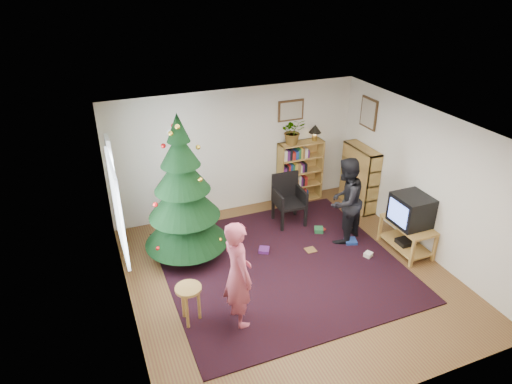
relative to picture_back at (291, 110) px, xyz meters
name	(u,v)px	position (x,y,z in m)	size (l,w,h in m)	color
floor	(290,276)	(-1.15, -2.48, -1.95)	(5.00, 5.00, 0.00)	brown
ceiling	(296,131)	(-1.15, -2.48, 0.55)	(5.00, 5.00, 0.00)	white
wall_back	(236,151)	(-1.15, 0.02, -0.70)	(5.00, 0.02, 2.50)	silver
wall_front	(397,317)	(-1.15, -4.97, -0.70)	(5.00, 0.02, 2.50)	silver
wall_left	(123,244)	(-3.65, -2.48, -0.70)	(0.02, 5.00, 2.50)	silver
wall_right	(425,182)	(1.35, -2.48, -0.70)	(0.02, 5.00, 2.50)	silver
rug	(282,265)	(-1.15, -2.17, -1.94)	(3.80, 3.60, 0.02)	black
window_pane	(117,207)	(-3.62, -1.88, -0.45)	(0.04, 1.20, 1.40)	silver
curtain	(114,186)	(-3.58, -1.18, -0.45)	(0.06, 0.35, 1.60)	white
picture_back	(291,110)	(0.00, 0.00, 0.00)	(0.55, 0.03, 0.42)	#4C3319
picture_right	(369,113)	(1.33, -0.73, 0.00)	(0.03, 0.50, 0.60)	#4C3319
christmas_tree	(184,201)	(-2.54, -1.27, -0.88)	(1.42, 1.42, 2.57)	#3F2816
bookshelf_back	(300,171)	(0.20, -0.14, -1.29)	(0.95, 0.30, 1.30)	olive
bookshelf_right	(360,177)	(1.19, -0.85, -1.29)	(0.30, 0.95, 1.30)	olive
tv_stand	(407,234)	(1.07, -2.57, -1.62)	(0.53, 0.95, 0.55)	olive
crt_tv	(411,210)	(1.07, -2.57, -1.14)	(0.56, 0.61, 0.53)	black
armchair	(287,197)	(-0.44, -0.86, -1.42)	(0.56, 0.56, 0.98)	black
stool	(189,295)	(-2.92, -2.89, -1.47)	(0.37, 0.37, 0.62)	olive
person_standing	(238,274)	(-2.27, -3.12, -1.13)	(0.59, 0.39, 1.63)	#B3475A
person_by_chair	(345,201)	(0.20, -1.85, -1.14)	(0.78, 0.61, 1.61)	black
potted_plant	(293,131)	(0.00, -0.14, -0.38)	(0.48, 0.41, 0.53)	gray
table_lamp	(315,130)	(0.50, -0.13, -0.42)	(0.25, 0.25, 0.34)	#A57F33
floor_clutter	(326,240)	(-0.09, -1.82, -1.91)	(2.00, 1.26, 0.08)	#A51E19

